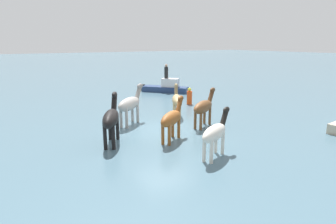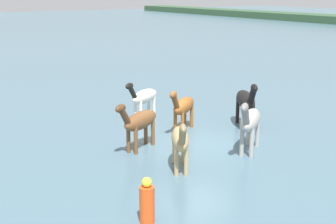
# 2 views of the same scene
# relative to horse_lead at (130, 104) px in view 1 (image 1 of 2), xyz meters

# --- Properties ---
(ground_plane) EXTENTS (205.13, 205.13, 0.00)m
(ground_plane) POSITION_rel_horse_lead_xyz_m (-1.83, -0.89, -1.08)
(ground_plane) COLOR #476675
(horse_lead) EXTENTS (1.85, 2.25, 1.97)m
(horse_lead) POSITION_rel_horse_lead_xyz_m (0.00, 0.00, 0.00)
(horse_lead) COLOR #9E9993
(horse_lead) RESTS_ON ground_plane
(horse_dark_mare) EXTENTS (2.43, 1.61, 2.00)m
(horse_dark_mare) POSITION_rel_horse_lead_xyz_m (-2.24, 1.85, 0.02)
(horse_dark_mare) COLOR black
(horse_dark_mare) RESTS_ON ground_plane
(horse_chestnut_trailing) EXTENTS (1.63, 2.08, 1.79)m
(horse_chestnut_trailing) POSITION_rel_horse_lead_xyz_m (-3.22, -0.49, -0.10)
(horse_chestnut_trailing) COLOR brown
(horse_chestnut_trailing) RESTS_ON ground_plane
(horse_gray_outer) EXTENTS (2.12, 1.46, 1.76)m
(horse_gray_outer) POSITION_rel_horse_lead_xyz_m (0.09, -2.90, -0.12)
(horse_gray_outer) COLOR tan
(horse_gray_outer) RESTS_ON ground_plane
(horse_rear_stallion) EXTENTS (1.42, 2.25, 1.83)m
(horse_rear_stallion) POSITION_rel_horse_lead_xyz_m (-2.25, -2.98, -0.08)
(horse_rear_stallion) COLOR brown
(horse_rear_stallion) RESTS_ON ground_plane
(horse_pinto_flank) EXTENTS (1.29, 2.13, 1.72)m
(horse_pinto_flank) POSITION_rel_horse_lead_xyz_m (-5.62, -0.84, -0.14)
(horse_pinto_flank) COLOR silver
(horse_pinto_flank) RESTS_ON ground_plane
(boat_dinghy_port) EXTENTS (3.64, 3.32, 1.32)m
(boat_dinghy_port) POSITION_rel_horse_lead_xyz_m (7.42, -6.62, -0.78)
(boat_dinghy_port) COLOR navy
(boat_dinghy_port) RESTS_ON ground_plane
(person_spotter_bow) EXTENTS (0.32, 0.32, 1.19)m
(person_spotter_bow) POSITION_rel_horse_lead_xyz_m (7.42, -6.65, 0.63)
(person_spotter_bow) COLOR black
(person_spotter_bow) RESTS_ON boat_dinghy_port
(buoy_channel_marker) EXTENTS (0.36, 0.36, 1.14)m
(buoy_channel_marker) POSITION_rel_horse_lead_xyz_m (2.41, -5.46, -0.57)
(buoy_channel_marker) COLOR #E54C19
(buoy_channel_marker) RESTS_ON ground_plane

